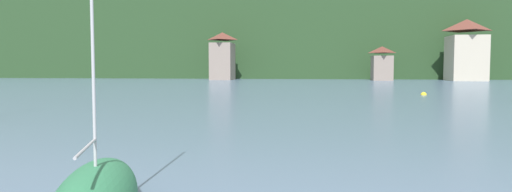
{
  "coord_description": "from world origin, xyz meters",
  "views": [
    {
      "loc": [
        2.55,
        19.09,
        2.38
      ],
      "look_at": [
        0.0,
        38.69,
        1.07
      ],
      "focal_mm": 32.08,
      "sensor_mm": 36.0,
      "label": 1
    }
  ],
  "objects_px": {
    "shore_building_west": "(222,57)",
    "shore_building_central": "(466,51)",
    "mooring_buoy_mid": "(424,95)",
    "shore_building_westcentral": "(382,64)"
  },
  "relations": [
    {
      "from": "shore_building_central",
      "to": "mooring_buoy_mid",
      "type": "distance_m",
      "value": 41.87
    },
    {
      "from": "shore_building_central",
      "to": "mooring_buoy_mid",
      "type": "relative_size",
      "value": 20.86
    },
    {
      "from": "shore_building_west",
      "to": "mooring_buoy_mid",
      "type": "relative_size",
      "value": 17.1
    },
    {
      "from": "shore_building_westcentral",
      "to": "shore_building_central",
      "type": "xyz_separation_m",
      "value": [
        13.28,
        0.76,
        2.08
      ]
    },
    {
      "from": "shore_building_west",
      "to": "shore_building_central",
      "type": "bearing_deg",
      "value": 0.67
    },
    {
      "from": "shore_building_westcentral",
      "to": "shore_building_west",
      "type": "bearing_deg",
      "value": 179.36
    },
    {
      "from": "shore_building_westcentral",
      "to": "shore_building_central",
      "type": "height_order",
      "value": "shore_building_central"
    },
    {
      "from": "shore_building_west",
      "to": "mooring_buoy_mid",
      "type": "bearing_deg",
      "value": -57.23
    },
    {
      "from": "shore_building_central",
      "to": "mooring_buoy_mid",
      "type": "height_order",
      "value": "shore_building_central"
    },
    {
      "from": "shore_building_west",
      "to": "shore_building_westcentral",
      "type": "bearing_deg",
      "value": -0.64
    }
  ]
}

